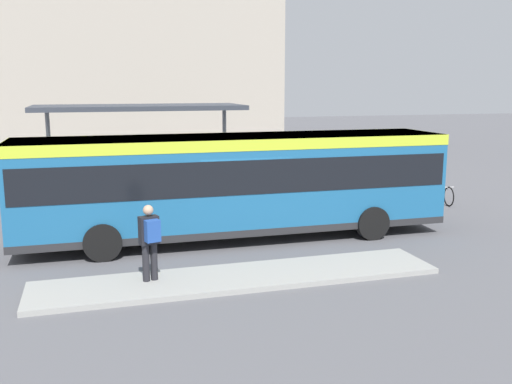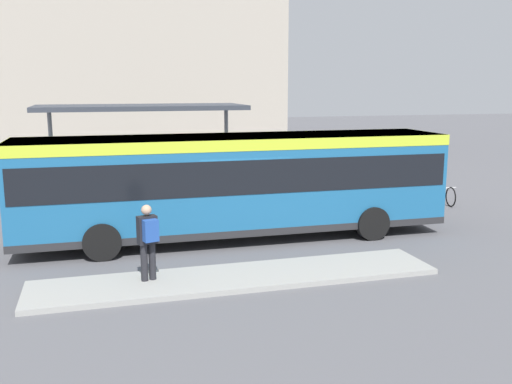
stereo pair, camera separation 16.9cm
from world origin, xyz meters
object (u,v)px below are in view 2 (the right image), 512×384
bicycle_orange (433,191)px  potted_planter_far_side (107,198)px  city_bus (236,179)px  pedestrian_waiting (148,238)px  bicycle_white (444,194)px  potted_planter_near_shelter (69,192)px

bicycle_orange → potted_planter_far_side: size_ratio=1.47×
city_bus → bicycle_orange: (8.78, 3.46, -1.41)m
pedestrian_waiting → bicycle_white: 13.02m
potted_planter_near_shelter → potted_planter_far_side: bearing=-29.1°
city_bus → potted_planter_far_side: size_ratio=11.17×
pedestrian_waiting → potted_planter_near_shelter: (-1.98, 8.33, -0.40)m
city_bus → potted_planter_far_side: 5.65m
potted_planter_far_side → city_bus: bearing=-50.4°
city_bus → potted_planter_near_shelter: (-4.81, 4.98, -1.05)m
potted_planter_near_shelter → bicycle_white: bearing=-9.8°
bicycle_white → potted_planter_far_side: 12.34m
potted_planter_near_shelter → city_bus: bearing=-46.0°
pedestrian_waiting → potted_planter_far_side: (-0.70, 7.61, -0.53)m
city_bus → potted_planter_far_side: (-3.52, 4.26, -1.19)m
city_bus → pedestrian_waiting: size_ratio=7.12×
city_bus → potted_planter_far_side: city_bus is taller
bicycle_orange → potted_planter_far_side: (-12.30, 0.80, 0.22)m
city_bus → bicycle_orange: city_bus is taller
bicycle_white → potted_planter_near_shelter: (-13.52, 2.35, 0.33)m
potted_planter_near_shelter → potted_planter_far_side: 1.48m
pedestrian_waiting → bicycle_orange: pedestrian_waiting is taller
bicycle_orange → potted_planter_near_shelter: bearing=90.7°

